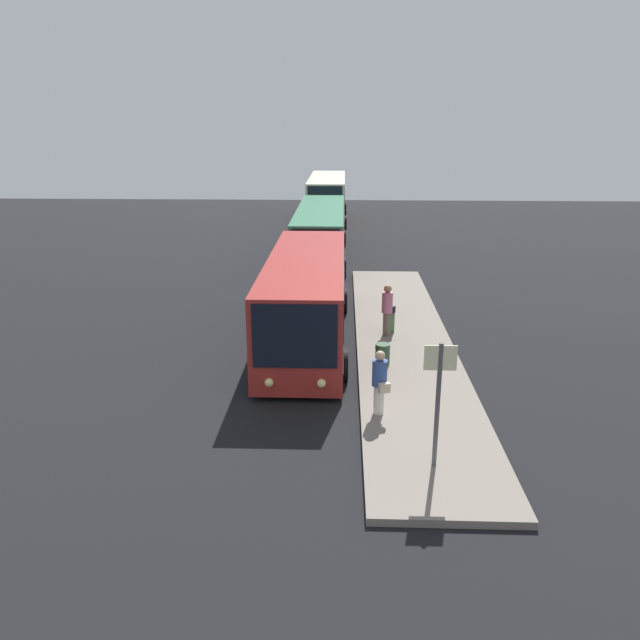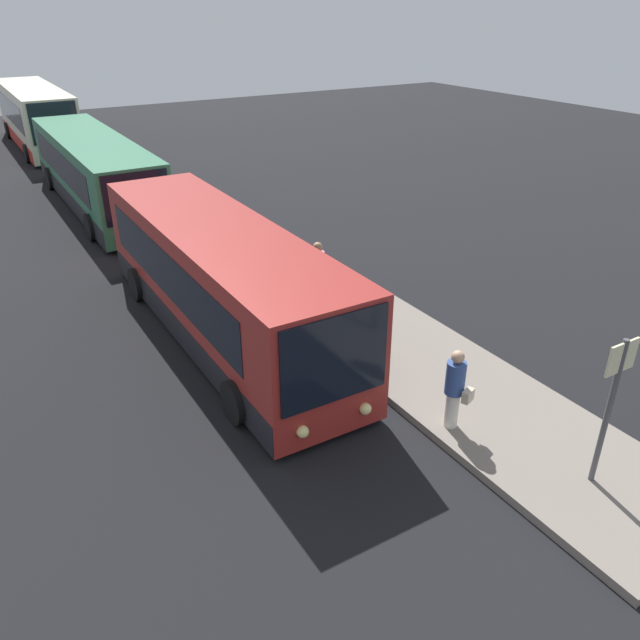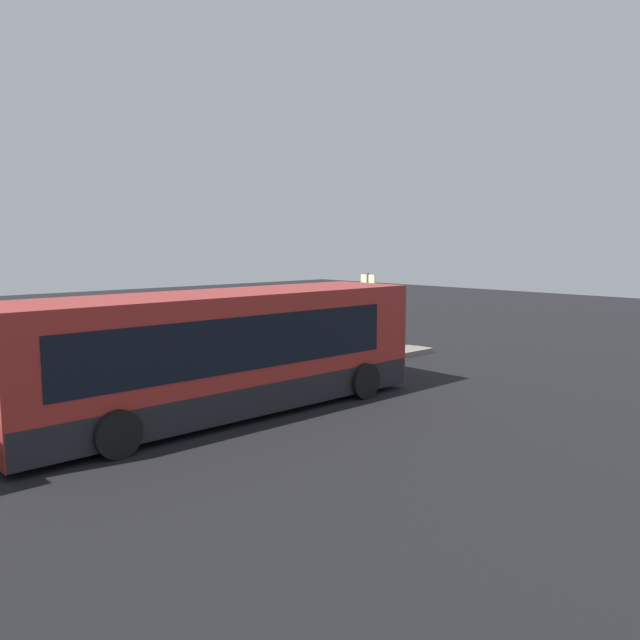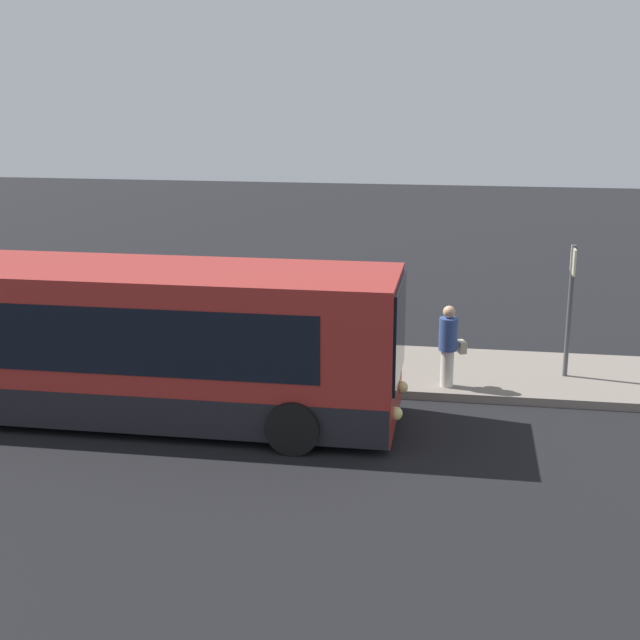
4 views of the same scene
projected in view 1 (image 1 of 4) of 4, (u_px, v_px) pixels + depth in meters
ground at (309, 343)px, 21.23m from camera, size 80.00×80.00×0.00m
platform at (403, 342)px, 21.09m from camera, size 20.00×3.18×0.17m
bus_lead at (307, 299)px, 21.27m from camera, size 10.54×2.82×2.88m
bus_second at (321, 234)px, 33.63m from camera, size 12.16×2.76×2.78m
bus_third at (327, 199)px, 46.58m from camera, size 11.72×2.89×3.26m
passenger_boarding at (380, 380)px, 15.49m from camera, size 0.63×0.50×1.68m
passenger_waiting at (387, 308)px, 21.24m from camera, size 0.63×0.56×1.79m
suitcase at (391, 321)px, 21.84m from camera, size 0.39×0.21×0.98m
sign_post at (439, 390)px, 12.88m from camera, size 0.10×0.67×2.79m
trash_bin at (383, 354)px, 18.85m from camera, size 0.44×0.44×0.65m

